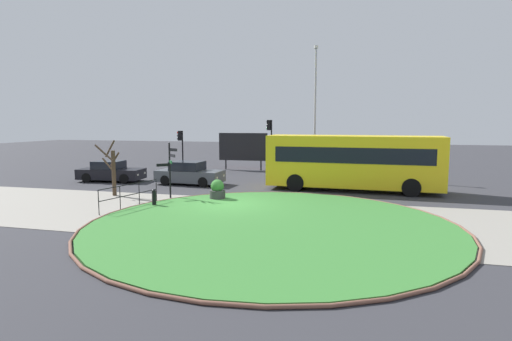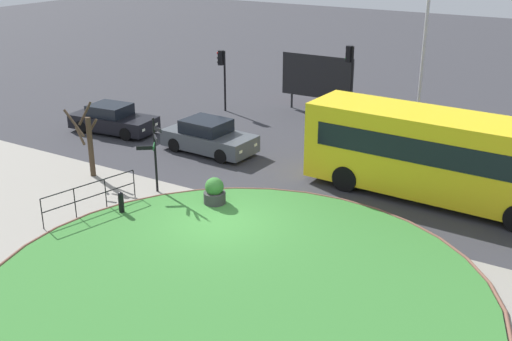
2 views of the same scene
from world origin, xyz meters
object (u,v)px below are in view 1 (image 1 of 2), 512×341
bus_yellow (353,161)px  car_near_lane (111,172)px  bollard_foreground (154,198)px  traffic_light_far (181,142)px  lamppost_tall (315,107)px  street_tree_bare (112,169)px  traffic_light_near (270,135)px  signpost_directional (170,166)px  car_far_lane (189,174)px  billboard_left (243,147)px  planter_near_signpost (217,191)px

bus_yellow → car_near_lane: (-15.96, -0.21, -1.09)m
bollard_foreground → traffic_light_far: traffic_light_far is taller
lamppost_tall → street_tree_bare: bearing=-128.9°
bollard_foreground → traffic_light_near: size_ratio=0.21×
signpost_directional → traffic_light_near: (2.87, 11.23, 1.32)m
lamppost_tall → street_tree_bare: 15.69m
signpost_directional → street_tree_bare: (-3.36, -0.07, -0.22)m
car_far_lane → street_tree_bare: size_ratio=1.43×
bus_yellow → lamppost_tall: bearing=-64.0°
bus_yellow → traffic_light_far: 14.82m
bus_yellow → car_far_lane: bus_yellow is taller
car_far_lane → street_tree_bare: bearing=-112.6°
traffic_light_near → lamppost_tall: bearing=-154.6°
signpost_directional → billboard_left: billboard_left is taller
car_near_lane → billboard_left: bearing=45.9°
car_far_lane → planter_near_signpost: car_far_lane is taller
traffic_light_near → car_far_lane: bearing=74.0°
car_far_lane → billboard_left: (1.14, 8.54, 1.23)m
billboard_left → street_tree_bare: bearing=-105.8°
signpost_directional → lamppost_tall: size_ratio=0.31×
bollard_foreground → billboard_left: billboard_left is taller
traffic_light_far → planter_near_signpost: size_ratio=3.08×
car_far_lane → bollard_foreground: bearing=-77.2°
signpost_directional → street_tree_bare: 3.37m
signpost_directional → bollard_foreground: 2.51m
traffic_light_far → planter_near_signpost: traffic_light_far is taller
traffic_light_near → traffic_light_far: 7.28m
bollard_foreground → planter_near_signpost: (2.34, 2.35, 0.05)m
traffic_light_near → planter_near_signpost: traffic_light_near is taller
car_far_lane → traffic_light_far: size_ratio=1.31×
traffic_light_far → street_tree_bare: (1.01, -10.91, -0.94)m
billboard_left → planter_near_signpost: 13.49m
bollard_foreground → billboard_left: bearing=90.4°
signpost_directional → car_far_lane: size_ratio=0.68×
bollard_foreground → billboard_left: 15.61m
signpost_directional → lamppost_tall: 13.78m
bollard_foreground → billboard_left: (-0.10, 15.54, 1.47)m
car_near_lane → traffic_light_far: traffic_light_far is taller
billboard_left → traffic_light_far: bearing=-151.7°
signpost_directional → bus_yellow: bearing=28.3°
street_tree_bare → traffic_light_far: bearing=95.3°
bollard_foreground → lamppost_tall: lamppost_tall is taller
car_near_lane → lamppost_tall: bearing=22.9°
traffic_light_near → signpost_directional: bearing=91.1°
car_near_lane → traffic_light_near: size_ratio=1.07×
traffic_light_far → bollard_foreground: bearing=98.6°
bollard_foreground → planter_near_signpost: planter_near_signpost is taller
planter_near_signpost → traffic_light_far: bearing=123.0°
traffic_light_near → lamppost_tall: (3.35, 0.59, 2.09)m
signpost_directional → billboard_left: bearing=89.5°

